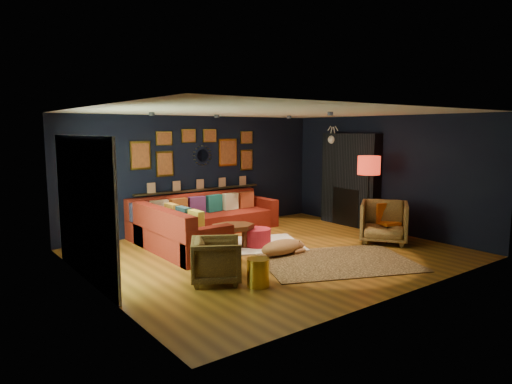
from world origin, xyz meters
TOP-DOWN VIEW (x-y plane):
  - floor at (0.00, 0.00)m, footprint 6.50×6.50m
  - room_walls at (0.00, 0.00)m, footprint 6.50×6.50m
  - sectional at (-0.61, 1.81)m, footprint 3.41×2.69m
  - ledge at (0.00, 2.68)m, footprint 3.20×0.12m
  - gallery_wall at (-0.01, 2.72)m, footprint 3.15×0.04m
  - sunburst_mirror at (0.10, 2.72)m, footprint 0.47×0.16m
  - fireplace at (3.09, 0.90)m, footprint 0.31×1.60m
  - deer_head at (3.14, 1.40)m, footprint 0.50×0.28m
  - sliding_door at (-3.22, 0.60)m, footprint 0.06×2.80m
  - ceiling_spots at (-0.00, 0.80)m, footprint 3.30×2.50m
  - shag_rug at (0.02, 0.73)m, footprint 2.36×2.07m
  - leopard_rug at (0.54, -1.10)m, footprint 3.09×2.71m
  - coffee_table at (-0.39, 0.76)m, footprint 1.01×0.84m
  - pouf at (0.05, 0.55)m, footprint 0.52×0.52m
  - armchair_left at (-1.71, -0.74)m, footprint 0.95×0.96m
  - armchair_right at (2.33, -0.70)m, footprint 1.22×1.23m
  - gold_stool at (-1.32, -1.26)m, footprint 0.33×0.33m
  - orange_chair at (2.49, -0.64)m, footprint 0.44×0.44m
  - floor_lamp at (2.50, -0.13)m, footprint 0.48×0.48m
  - dog at (0.03, -0.20)m, footprint 1.23×0.63m

SIDE VIEW (x-z plane):
  - floor at x=0.00m, z-range 0.00..0.00m
  - leopard_rug at x=0.54m, z-range 0.00..0.01m
  - shag_rug at x=0.02m, z-range 0.00..0.03m
  - pouf at x=0.05m, z-range 0.03..0.37m
  - dog at x=0.03m, z-range 0.01..0.40m
  - gold_stool at x=-1.32m, z-range 0.00..0.42m
  - sectional at x=-0.61m, z-range -0.11..0.75m
  - armchair_left at x=-1.71m, z-range 0.00..0.74m
  - coffee_table at x=-0.39m, z-range 0.16..0.60m
  - orange_chair at x=2.49m, z-range 0.07..0.84m
  - armchair_right at x=2.33m, z-range 0.00..0.93m
  - ledge at x=0.00m, z-range 0.90..0.94m
  - fireplace at x=3.09m, z-range -0.08..2.12m
  - sliding_door at x=-3.22m, z-range 0.00..2.20m
  - floor_lamp at x=2.50m, z-range 0.60..2.33m
  - room_walls at x=0.00m, z-range -1.66..4.84m
  - sunburst_mirror at x=0.10m, z-range 1.46..1.93m
  - gallery_wall at x=-0.01m, z-range 1.30..2.32m
  - deer_head at x=3.14m, z-range 1.83..2.28m
  - ceiling_spots at x=0.00m, z-range 2.53..2.59m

